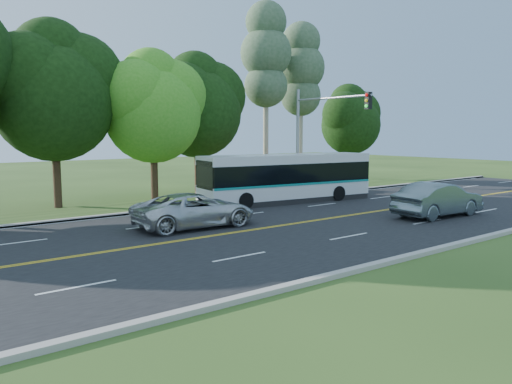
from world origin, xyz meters
TOP-DOWN VIEW (x-y plane):
  - ground at (0.00, 0.00)m, footprint 120.00×120.00m
  - road at (0.00, 0.00)m, footprint 60.00×14.00m
  - curb_north at (0.00, 7.15)m, footprint 60.00×0.30m
  - curb_south at (0.00, -7.15)m, footprint 60.00×0.30m
  - grass_verge at (0.00, 9.00)m, footprint 60.00×4.00m
  - lane_markings at (-0.09, 0.00)m, footprint 57.60×13.82m
  - tree_row at (-5.15, 12.13)m, footprint 44.70×9.10m
  - bougainvillea_hedge at (7.18, 8.15)m, footprint 9.50×2.25m
  - traffic_signal at (6.49, 5.40)m, footprint 0.42×6.10m
  - transit_bus at (4.15, 5.65)m, footprint 11.23×3.72m
  - sedan at (6.73, -2.94)m, footprint 5.29×2.08m
  - suv at (-4.44, 2.09)m, footprint 5.66×2.85m

SIDE VIEW (x-z plane):
  - ground at x=0.00m, z-range 0.00..0.00m
  - road at x=0.00m, z-range 0.00..0.02m
  - lane_markings at x=-0.09m, z-range 0.02..0.02m
  - grass_verge at x=0.00m, z-range 0.00..0.10m
  - curb_north at x=0.00m, z-range 0.00..0.15m
  - curb_south at x=0.00m, z-range 0.00..0.15m
  - bougainvillea_hedge at x=7.18m, z-range -0.03..1.47m
  - suv at x=-4.44m, z-range 0.02..1.56m
  - sedan at x=6.73m, z-range 0.02..1.73m
  - transit_bus at x=4.15m, z-range 0.01..2.89m
  - traffic_signal at x=6.49m, z-range 1.17..8.17m
  - tree_row at x=-5.15m, z-range -0.19..13.65m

